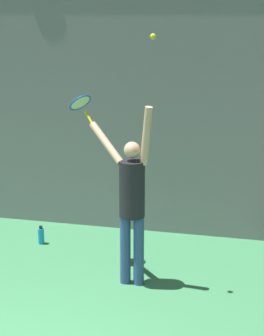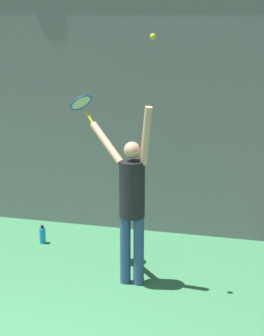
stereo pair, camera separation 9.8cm
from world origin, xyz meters
The scene contains 5 objects.
back_wall centered at (0.00, 4.71, 2.50)m, with size 18.00×0.10×5.00m.
tennis_player centered at (0.67, 2.86, 1.11)m, with size 0.92×0.58×2.25m.
tennis_racket centered at (-0.11, 3.35, 2.15)m, with size 0.40×0.39×0.37m.
tennis_ball centered at (0.94, 2.74, 3.03)m, with size 0.07×0.07×0.07m.
water_bottle centered at (-0.91, 3.79, 0.12)m, with size 0.09×0.09×0.27m.
Camera 1 is at (2.32, -3.89, 3.39)m, focal length 65.00 mm.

